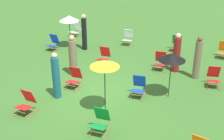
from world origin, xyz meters
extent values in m
plane|color=#386B28|center=(0.00, 0.00, 0.00)|extent=(40.00, 40.00, 0.00)
cube|color=olive|center=(0.91, -2.18, 0.02)|extent=(0.11, 0.76, 0.04)
cube|color=olive|center=(1.35, -2.14, 0.02)|extent=(0.11, 0.76, 0.04)
cube|color=#148C38|center=(1.14, -2.26, 0.27)|extent=(0.52, 0.48, 0.13)
cube|color=#148C38|center=(1.11, -1.96, 0.55)|extent=(0.50, 0.29, 0.57)
cylinder|color=olive|center=(1.16, -2.46, 0.20)|extent=(0.44, 0.07, 0.03)
cube|color=olive|center=(-4.62, 5.57, 0.02)|extent=(0.19, 0.75, 0.04)
cube|color=olive|center=(-4.19, 5.48, 0.02)|extent=(0.19, 0.75, 0.04)
cube|color=white|center=(-4.43, 5.42, 0.27)|extent=(0.56, 0.52, 0.13)
cube|color=white|center=(-4.36, 5.72, 0.55)|extent=(0.52, 0.34, 0.57)
cylinder|color=olive|center=(-4.47, 5.23, 0.20)|extent=(0.44, 0.12, 0.03)
cube|color=olive|center=(1.28, 3.12, 0.02)|extent=(0.18, 0.75, 0.04)
cube|color=olive|center=(1.71, 3.20, 0.02)|extent=(0.18, 0.75, 0.04)
cube|color=red|center=(1.51, 3.06, 0.27)|extent=(0.55, 0.51, 0.13)
cube|color=red|center=(1.45, 3.36, 0.55)|extent=(0.52, 0.33, 0.57)
cylinder|color=olive|center=(1.55, 2.86, 0.20)|extent=(0.44, 0.11, 0.03)
cube|color=olive|center=(3.71, 2.44, 0.02)|extent=(0.23, 0.74, 0.04)
cube|color=olive|center=(4.14, 2.56, 0.02)|extent=(0.23, 0.74, 0.04)
cube|color=red|center=(3.95, 2.41, 0.27)|extent=(0.58, 0.54, 0.13)
cube|color=red|center=(3.88, 2.70, 0.55)|extent=(0.53, 0.36, 0.57)
cylinder|color=olive|center=(4.01, 2.21, 0.20)|extent=(0.43, 0.14, 0.03)
cube|color=olive|center=(-1.92, -2.24, 0.02)|extent=(0.05, 0.76, 0.04)
cube|color=olive|center=(-1.48, -2.25, 0.02)|extent=(0.05, 0.76, 0.04)
cube|color=red|center=(-1.71, -2.35, 0.27)|extent=(0.49, 0.44, 0.13)
cube|color=red|center=(-1.70, -2.05, 0.55)|extent=(0.49, 0.26, 0.57)
cylinder|color=olive|center=(-1.71, -2.55, 0.20)|extent=(0.44, 0.04, 0.03)
cube|color=olive|center=(-1.31, 2.61, 0.02)|extent=(0.10, 0.76, 0.04)
cube|color=olive|center=(-0.87, 2.64, 0.02)|extent=(0.10, 0.76, 0.04)
cube|color=red|center=(-1.08, 2.53, 0.27)|extent=(0.51, 0.47, 0.13)
cube|color=red|center=(-1.11, 2.83, 0.55)|extent=(0.50, 0.29, 0.57)
cylinder|color=olive|center=(-1.07, 2.33, 0.20)|extent=(0.44, 0.06, 0.03)
cube|color=olive|center=(3.72, 5.76, 0.02)|extent=(0.05, 0.76, 0.04)
cube|color=orange|center=(3.94, 5.67, 0.27)|extent=(0.49, 0.44, 0.13)
cube|color=orange|center=(3.93, 5.97, 0.55)|extent=(0.48, 0.26, 0.57)
cylinder|color=olive|center=(3.94, 5.47, 0.20)|extent=(0.44, 0.04, 0.03)
cube|color=olive|center=(1.38, 5.73, 0.02)|extent=(0.12, 0.76, 0.04)
cube|color=olive|center=(1.82, 5.77, 0.02)|extent=(0.12, 0.76, 0.04)
cube|color=#148C38|center=(1.61, 5.65, 0.27)|extent=(0.52, 0.48, 0.13)
cube|color=#148C38|center=(1.58, 5.95, 0.55)|extent=(0.50, 0.30, 0.57)
cylinder|color=olive|center=(1.63, 5.45, 0.20)|extent=(0.44, 0.07, 0.03)
cube|color=olive|center=(-1.28, 5.52, 0.02)|extent=(0.13, 0.76, 0.04)
cube|color=olive|center=(-0.84, 5.58, 0.02)|extent=(0.13, 0.76, 0.04)
cube|color=white|center=(-1.04, 5.45, 0.27)|extent=(0.53, 0.49, 0.13)
cube|color=white|center=(-1.08, 5.75, 0.55)|extent=(0.51, 0.31, 0.57)
cylinder|color=olive|center=(-1.02, 5.25, 0.20)|extent=(0.44, 0.08, 0.03)
cube|color=olive|center=(1.22, 0.42, 0.02)|extent=(0.16, 0.76, 0.04)
cube|color=olive|center=(1.65, 0.50, 0.02)|extent=(0.16, 0.76, 0.04)
cube|color=#1947B7|center=(1.45, 0.36, 0.27)|extent=(0.55, 0.51, 0.13)
cube|color=#1947B7|center=(1.40, 0.66, 0.55)|extent=(0.51, 0.32, 0.57)
cylinder|color=olive|center=(1.49, 0.16, 0.20)|extent=(0.44, 0.10, 0.03)
cube|color=olive|center=(-4.56, 3.16, 0.02)|extent=(0.06, 0.76, 0.04)
cube|color=olive|center=(-4.12, 3.15, 0.02)|extent=(0.06, 0.76, 0.04)
cube|color=#1947B7|center=(-4.34, 3.05, 0.27)|extent=(0.49, 0.45, 0.13)
cube|color=#1947B7|center=(-4.33, 3.35, 0.55)|extent=(0.49, 0.26, 0.57)
cylinder|color=olive|center=(-4.35, 2.85, 0.20)|extent=(0.44, 0.04, 0.03)
cube|color=olive|center=(-1.40, 0.06, 0.02)|extent=(0.08, 0.76, 0.04)
cube|color=olive|center=(-0.96, 0.09, 0.02)|extent=(0.08, 0.76, 0.04)
cube|color=red|center=(-1.17, -0.02, 0.27)|extent=(0.50, 0.46, 0.13)
cube|color=red|center=(-1.19, 0.28, 0.55)|extent=(0.49, 0.27, 0.57)
cylinder|color=olive|center=(-1.16, -0.22, 0.20)|extent=(0.44, 0.05, 0.03)
cylinder|color=black|center=(-3.67, 3.86, 0.86)|extent=(0.03, 0.03, 1.72)
cone|color=white|center=(-3.67, 3.86, 1.61)|extent=(1.03, 1.03, 0.28)
cylinder|color=black|center=(2.51, 0.90, 0.88)|extent=(0.03, 0.03, 1.76)
cone|color=black|center=(2.51, 0.90, 1.65)|extent=(1.01, 1.01, 0.26)
cylinder|color=black|center=(0.76, -1.03, 0.96)|extent=(0.03, 0.03, 1.93)
cone|color=yellow|center=(0.76, -1.03, 1.84)|extent=(0.99, 0.99, 0.22)
cylinder|color=#195972|center=(-1.32, -0.89, 0.81)|extent=(0.39, 0.39, 1.63)
sphere|color=beige|center=(-1.32, -0.89, 1.72)|extent=(0.20, 0.20, 0.20)
cylinder|color=#72664C|center=(3.14, 2.94, 0.83)|extent=(0.32, 0.32, 1.67)
sphere|color=brown|center=(3.14, 2.94, 1.77)|extent=(0.22, 0.22, 0.22)
cylinder|color=#72664C|center=(-1.78, 1.04, 0.80)|extent=(0.44, 0.44, 1.59)
sphere|color=tan|center=(-1.78, 1.04, 1.70)|extent=(0.24, 0.24, 0.24)
cylinder|color=black|center=(-2.84, 3.91, 0.84)|extent=(0.31, 0.31, 1.68)
sphere|color=beige|center=(-2.84, 3.91, 1.78)|extent=(0.23, 0.23, 0.23)
cylinder|color=maroon|center=(2.18, 3.26, 0.78)|extent=(0.35, 0.35, 1.56)
sphere|color=beige|center=(2.18, 3.26, 1.67)|extent=(0.23, 0.23, 0.23)
camera|label=1|loc=(4.71, -9.05, 5.82)|focal=48.18mm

